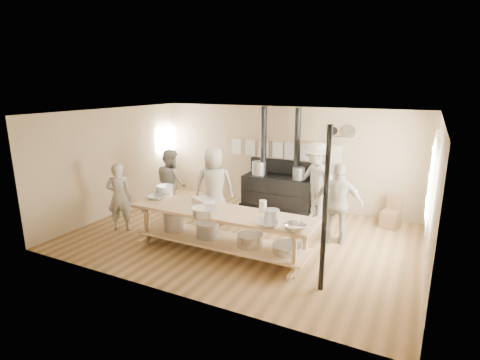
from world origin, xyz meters
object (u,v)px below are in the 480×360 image
object	(u,v)px
stove	(278,189)
cook_center	(214,186)
cook_right	(338,204)
cook_far_left	(119,197)
roasting_pan	(203,200)
cook_by_window	(316,180)
prep_table	(221,227)
cook_left	(171,183)
chair	(391,218)

from	to	relation	value
stove	cook_center	bearing A→B (deg)	-118.50
stove	cook_right	xyz separation A→B (m)	(1.86, -1.53, 0.31)
cook_far_left	roasting_pan	size ratio (longest dim) A/B	3.54
cook_far_left	cook_by_window	distance (m)	4.50
stove	cook_by_window	size ratio (longest dim) A/B	1.40
cook_right	cook_by_window	size ratio (longest dim) A/B	0.89
cook_center	cook_right	world-z (taller)	cook_center
prep_table	roasting_pan	world-z (taller)	roasting_pan
cook_far_left	cook_right	distance (m)	4.66
cook_left	chair	world-z (taller)	cook_left
cook_far_left	cook_center	size ratio (longest dim) A/B	0.85
stove	cook_left	bearing A→B (deg)	-140.27
cook_center	roasting_pan	distance (m)	1.11
cook_left	roasting_pan	distance (m)	1.83
cook_left	cook_right	xyz separation A→B (m)	(3.95, 0.21, -0.00)
cook_left	cook_right	distance (m)	3.96
cook_left	stove	bearing A→B (deg)	-113.39
cook_right	cook_by_window	distance (m)	1.48
cook_far_left	chair	distance (m)	6.06
cook_by_window	roasting_pan	bearing A→B (deg)	-97.50
stove	prep_table	bearing A→B (deg)	-90.04
prep_table	chair	world-z (taller)	prep_table
cook_right	roasting_pan	bearing A→B (deg)	15.49
cook_left	cook_far_left	bearing A→B (deg)	95.91
prep_table	chair	bearing A→B (deg)	45.91
prep_table	cook_far_left	bearing A→B (deg)	179.03
cook_by_window	cook_center	bearing A→B (deg)	-118.86
cook_far_left	prep_table	bearing A→B (deg)	151.47
stove	cook_far_left	bearing A→B (deg)	-130.77
cook_center	cook_by_window	world-z (taller)	cook_by_window
cook_right	chair	xyz separation A→B (m)	(0.91, 1.38, -0.60)
cook_far_left	roasting_pan	bearing A→B (deg)	159.12
cook_right	cook_far_left	bearing A→B (deg)	7.00
prep_table	cook_right	bearing A→B (deg)	38.60
roasting_pan	chair	bearing A→B (deg)	37.82
chair	cook_far_left	bearing A→B (deg)	-135.27
stove	cook_center	size ratio (longest dim) A/B	1.45
cook_far_left	cook_right	world-z (taller)	cook_right
cook_center	chair	xyz separation A→B (m)	(3.69, 1.54, -0.67)
stove	cook_left	distance (m)	2.74
stove	cook_by_window	world-z (taller)	stove
prep_table	cook_left	distance (m)	2.47
cook_far_left	cook_by_window	size ratio (longest dim) A/B	0.81
cook_far_left	cook_right	size ratio (longest dim) A/B	0.91
cook_left	cook_center	distance (m)	1.18
stove	cook_far_left	size ratio (longest dim) A/B	1.72
stove	prep_table	world-z (taller)	stove
stove	roasting_pan	distance (m)	2.82
prep_table	cook_center	world-z (taller)	cook_center
stove	chair	bearing A→B (deg)	-3.15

